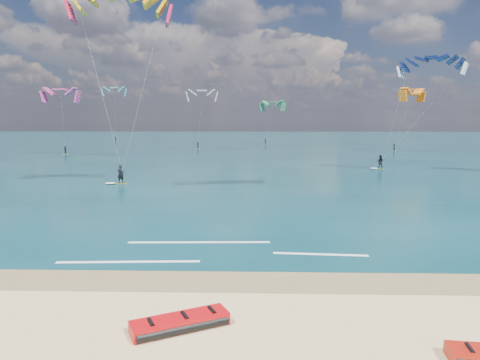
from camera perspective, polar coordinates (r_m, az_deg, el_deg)
name	(u,v)px	position (r m, az deg, el deg)	size (l,w,h in m)	color
ground	(233,170)	(53.40, -0.94, 1.36)	(320.00, 320.00, 0.00)	tan
wet_sand_strip	(192,280)	(17.32, -6.43, -13.15)	(320.00, 2.40, 0.01)	olive
sea	(243,142)	(117.17, 0.43, 5.05)	(320.00, 200.00, 0.04)	#0A3538
packed_kite_left	(180,328)	(13.80, -7.97, -19.00)	(3.17, 1.21, 0.44)	red
kitesurfer_main	(120,82)	(40.37, -15.69, 12.46)	(9.44, 6.86, 18.19)	gold
kitesurfer_far	(406,109)	(54.99, 21.27, 8.86)	(9.91, 8.01, 14.52)	#B5C01C
shoreline_foam	(205,251)	(20.63, -4.69, -9.48)	(14.00, 3.64, 0.01)	white
distant_kites	(205,120)	(92.78, -4.64, 7.94)	(71.93, 43.20, 14.41)	#29ADB4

